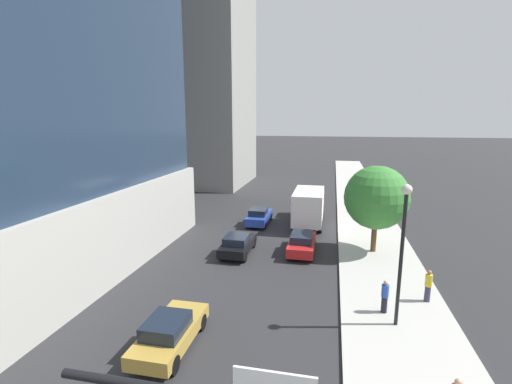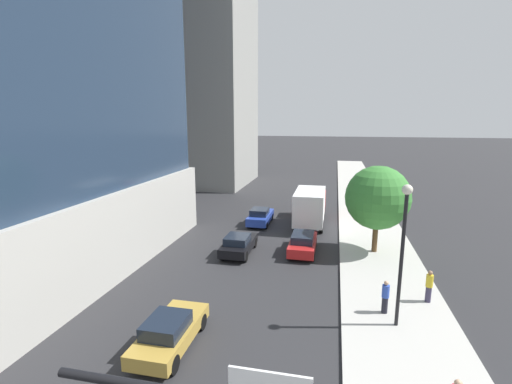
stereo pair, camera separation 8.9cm
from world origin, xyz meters
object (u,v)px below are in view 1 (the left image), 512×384
(pedestrian_yellow_shirt, at_px, (428,286))
(car_red, at_px, (302,243))
(car_gold, at_px, (170,332))
(pedestrian_blue_shirt, at_px, (385,296))
(construction_building, at_px, (196,55))
(street_tree, at_px, (376,198))
(car_blue, at_px, (259,216))
(car_black, at_px, (238,244))
(box_truck, at_px, (309,205))
(street_lamp, at_px, (403,236))

(pedestrian_yellow_shirt, bearing_deg, car_red, 139.32)
(car_red, bearing_deg, pedestrian_yellow_shirt, -40.68)
(car_gold, bearing_deg, car_red, 70.01)
(pedestrian_blue_shirt, bearing_deg, construction_building, 123.28)
(car_gold, bearing_deg, street_tree, 54.44)
(car_red, relative_size, car_blue, 1.02)
(car_blue, relative_size, car_gold, 0.96)
(street_tree, distance_m, car_red, 5.94)
(car_blue, distance_m, car_black, 7.38)
(car_blue, height_order, pedestrian_yellow_shirt, pedestrian_yellow_shirt)
(construction_building, height_order, car_red, construction_building)
(car_gold, distance_m, box_truck, 19.44)
(car_gold, distance_m, pedestrian_blue_shirt, 9.94)
(car_blue, relative_size, pedestrian_blue_shirt, 2.56)
(car_red, relative_size, pedestrian_blue_shirt, 2.62)
(construction_building, bearing_deg, car_red, -56.20)
(car_red, height_order, car_black, car_red)
(construction_building, height_order, street_lamp, construction_building)
(car_blue, distance_m, pedestrian_yellow_shirt, 16.45)
(box_truck, bearing_deg, street_lamp, -72.30)
(car_blue, xyz_separation_m, car_black, (0.00, -7.38, -0.01))
(street_lamp, bearing_deg, construction_building, 122.97)
(construction_building, distance_m, street_lamp, 42.86)
(construction_building, bearing_deg, street_lamp, -57.03)
(car_gold, height_order, pedestrian_yellow_shirt, pedestrian_yellow_shirt)
(street_tree, bearing_deg, street_lamp, -89.71)
(car_gold, bearing_deg, pedestrian_yellow_shirt, 28.51)
(car_red, bearing_deg, car_black, -165.20)
(pedestrian_yellow_shirt, bearing_deg, street_lamp, -126.47)
(car_blue, bearing_deg, car_red, -55.23)
(street_lamp, distance_m, pedestrian_yellow_shirt, 4.57)
(street_tree, height_order, pedestrian_yellow_shirt, street_tree)
(car_red, height_order, box_truck, box_truck)
(car_blue, height_order, pedestrian_blue_shirt, pedestrian_blue_shirt)
(pedestrian_blue_shirt, bearing_deg, car_black, 144.69)
(car_black, distance_m, pedestrian_blue_shirt, 10.87)
(box_truck, bearing_deg, pedestrian_yellow_shirt, -62.11)
(street_tree, xyz_separation_m, pedestrian_blue_shirt, (-0.34, -8.40, -3.00))
(construction_building, height_order, car_blue, construction_building)
(pedestrian_yellow_shirt, bearing_deg, car_gold, -151.49)
(car_blue, distance_m, car_gold, 18.15)
(pedestrian_blue_shirt, xyz_separation_m, pedestrian_yellow_shirt, (2.28, 1.57, 0.03))
(street_lamp, relative_size, car_red, 1.51)
(car_black, height_order, pedestrian_blue_shirt, pedestrian_blue_shirt)
(street_lamp, height_order, car_black, street_lamp)
(pedestrian_yellow_shirt, bearing_deg, car_blue, 132.66)
(car_red, distance_m, pedestrian_blue_shirt, 8.70)
(car_black, bearing_deg, box_truck, 62.04)
(car_gold, distance_m, pedestrian_yellow_shirt, 12.68)
(pedestrian_blue_shirt, bearing_deg, street_lamp, -68.54)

